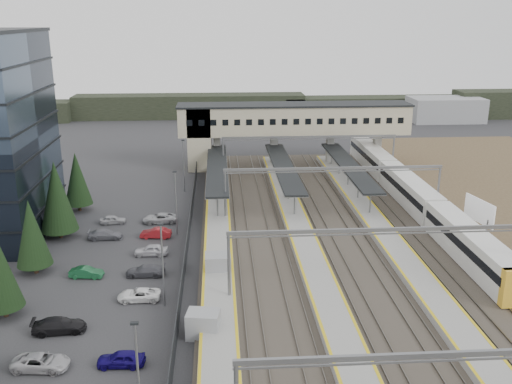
{
  "coord_description": "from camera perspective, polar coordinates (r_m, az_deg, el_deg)",
  "views": [
    {
      "loc": [
        -2.75,
        -55.81,
        25.66
      ],
      "look_at": [
        1.98,
        14.11,
        4.0
      ],
      "focal_mm": 40.0,
      "sensor_mm": 36.0,
      "label": 1
    }
  ],
  "objects": [
    {
      "name": "lampposts",
      "position": [
        61.14,
        -8.56,
        -3.44
      ],
      "size": [
        0.5,
        53.25,
        8.07
      ],
      "color": "slate",
      "rests_on": "ground"
    },
    {
      "name": "rail_corridor",
      "position": [
        66.99,
        6.85,
        -5.21
      ],
      "size": [
        34.0,
        90.0,
        0.92
      ],
      "color": "#343128",
      "rests_on": "ground"
    },
    {
      "name": "car_park",
      "position": [
        55.55,
        -14.33,
        -10.22
      ],
      "size": [
        10.57,
        44.57,
        1.29
      ],
      "color": "#ACACB1",
      "rests_on": "ground"
    },
    {
      "name": "relay_cabin_far",
      "position": [
        59.0,
        -3.82,
        -7.35
      ],
      "size": [
        2.67,
        2.24,
        2.41
      ],
      "color": "gray",
      "rests_on": "ground"
    },
    {
      "name": "gantries",
      "position": [
        63.74,
        9.71,
        -1.05
      ],
      "size": [
        28.4,
        62.28,
        7.17
      ],
      "color": "slate",
      "rests_on": "ground"
    },
    {
      "name": "train",
      "position": [
        82.9,
        15.13,
        0.04
      ],
      "size": [
        2.92,
        60.91,
        3.67
      ],
      "color": "silver",
      "rests_on": "ground"
    },
    {
      "name": "fence",
      "position": [
        65.73,
        -6.88,
        -4.99
      ],
      "size": [
        0.08,
        90.0,
        2.0
      ],
      "color": "#26282B",
      "rests_on": "ground"
    },
    {
      "name": "billboard",
      "position": [
        73.4,
        21.42,
        -1.88
      ],
      "size": [
        1.19,
        5.62,
        4.78
      ],
      "color": "slate",
      "rests_on": "ground"
    },
    {
      "name": "relay_cabin_near",
      "position": [
        48.87,
        -5.29,
        -13.04
      ],
      "size": [
        2.99,
        2.39,
        2.26
      ],
      "color": "gray",
      "rests_on": "ground"
    },
    {
      "name": "canopies",
      "position": [
        86.17,
        2.76,
        2.54
      ],
      "size": [
        23.1,
        30.0,
        3.28
      ],
      "color": "black",
      "rests_on": "ground"
    },
    {
      "name": "ground",
      "position": [
        61.49,
        -0.96,
        -7.49
      ],
      "size": [
        220.0,
        220.0,
        0.0
      ],
      "primitive_type": "plane",
      "color": "#2B2B2D",
      "rests_on": "ground"
    },
    {
      "name": "conifer_row",
      "position": [
        59.18,
        -22.65,
        -4.82
      ],
      "size": [
        4.42,
        49.82,
        9.5
      ],
      "color": "black",
      "rests_on": "ground"
    },
    {
      "name": "footbridge",
      "position": [
        99.95,
        2.21,
        6.95
      ],
      "size": [
        40.4,
        6.4,
        11.2
      ],
      "color": "#C1BC98",
      "rests_on": "ground"
    },
    {
      "name": "treeline_far",
      "position": [
        152.15,
        6.3,
        8.49
      ],
      "size": [
        170.0,
        19.0,
        7.0
      ],
      "color": "black",
      "rests_on": "ground"
    }
  ]
}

